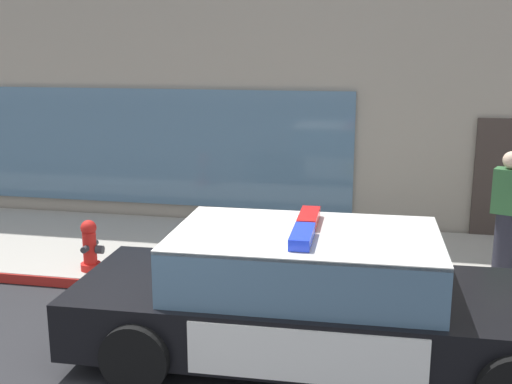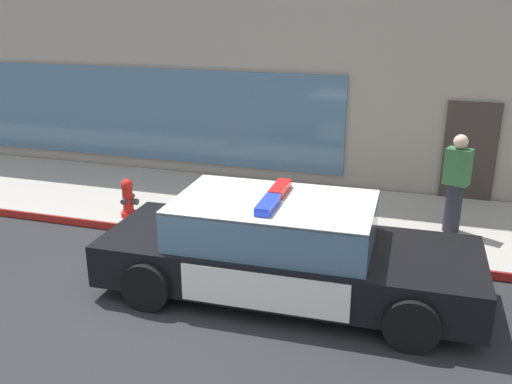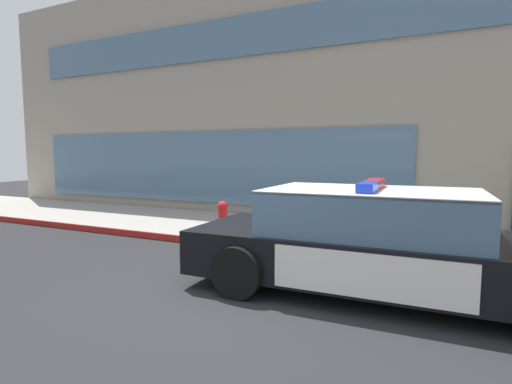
# 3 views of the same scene
# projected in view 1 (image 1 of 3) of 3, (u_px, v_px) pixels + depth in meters

# --- Properties ---
(ground) EXTENTS (48.00, 48.00, 0.00)m
(ground) POSITION_uv_depth(u_px,v_px,m) (146.00, 371.00, 6.36)
(ground) COLOR #262628
(sidewalk) EXTENTS (48.00, 3.25, 0.15)m
(sidewalk) POSITION_uv_depth(u_px,v_px,m) (229.00, 254.00, 9.74)
(sidewalk) COLOR #A39E93
(sidewalk) RESTS_ON ground
(curb_red_paint) EXTENTS (28.80, 0.04, 0.14)m
(curb_red_paint) POSITION_uv_depth(u_px,v_px,m) (199.00, 294.00, 8.17)
(curb_red_paint) COLOR maroon
(curb_red_paint) RESTS_ON ground
(storefront_building) EXTENTS (20.56, 11.42, 7.05)m
(storefront_building) POSITION_uv_depth(u_px,v_px,m) (225.00, 35.00, 16.33)
(storefront_building) COLOR gray
(storefront_building) RESTS_ON ground
(police_cruiser) EXTENTS (5.24, 2.19, 1.49)m
(police_cruiser) POSITION_uv_depth(u_px,v_px,m) (318.00, 298.00, 6.49)
(police_cruiser) COLOR black
(police_cruiser) RESTS_ON ground
(fire_hydrant) EXTENTS (0.34, 0.39, 0.73)m
(fire_hydrant) POSITION_uv_depth(u_px,v_px,m) (90.00, 246.00, 8.75)
(fire_hydrant) COLOR red
(fire_hydrant) RESTS_ON sidewalk
(pedestrian_on_sidewalk) EXTENTS (0.47, 0.39, 1.71)m
(pedestrian_on_sidewalk) POSITION_uv_depth(u_px,v_px,m) (507.00, 212.00, 8.55)
(pedestrian_on_sidewalk) COLOR #23232D
(pedestrian_on_sidewalk) RESTS_ON sidewalk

